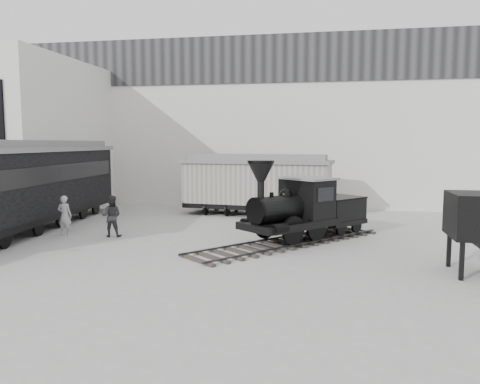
% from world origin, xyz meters
% --- Properties ---
extents(ground, '(90.00, 90.00, 0.00)m').
position_xyz_m(ground, '(0.00, 0.00, 0.00)').
color(ground, '#9E9E9B').
extents(north_wall, '(34.00, 2.51, 11.00)m').
position_xyz_m(north_wall, '(0.00, 14.98, 5.55)').
color(north_wall, silver).
rests_on(north_wall, ground).
extents(west_pavilion, '(7.00, 12.11, 9.00)m').
position_xyz_m(west_pavilion, '(-14.50, 9.96, 4.49)').
color(west_pavilion, silver).
rests_on(west_pavilion, ground).
extents(locomotive, '(7.96, 8.71, 3.43)m').
position_xyz_m(locomotive, '(2.24, 3.58, 1.27)').
color(locomotive, '#39322E').
rests_on(locomotive, ground).
extents(boxcar, '(8.95, 3.76, 3.56)m').
position_xyz_m(boxcar, '(-0.67, 10.60, 1.87)').
color(boxcar, black).
rests_on(boxcar, ground).
extents(passenger_coach, '(4.34, 15.17, 4.01)m').
position_xyz_m(passenger_coach, '(-10.87, 4.31, 2.21)').
color(passenger_coach, black).
rests_on(passenger_coach, ground).
extents(visitor_a, '(0.68, 0.45, 1.84)m').
position_xyz_m(visitor_a, '(-8.42, 3.07, 0.92)').
color(visitor_a, '#ADADAD').
rests_on(visitor_a, ground).
extents(visitor_b, '(1.01, 0.84, 1.87)m').
position_xyz_m(visitor_b, '(-6.20, 3.19, 0.93)').
color(visitor_b, '#2F2F33').
rests_on(visitor_b, ground).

